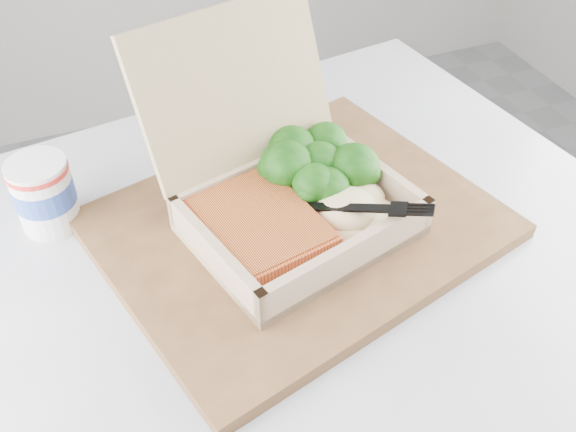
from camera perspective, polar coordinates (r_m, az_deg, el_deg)
name	(u,v)px	position (r m, az deg, el deg)	size (l,w,h in m)	color
cafe_table	(321,368)	(0.79, 2.97, -13.32)	(0.81, 0.81, 0.70)	black
serving_tray	(297,225)	(0.68, 0.82, -0.82)	(0.39, 0.31, 0.02)	brown
takeout_container	(278,176)	(0.65, -0.90, 3.55)	(0.26, 0.27, 0.19)	tan
salmon_fillet	(259,228)	(0.63, -2.63, -1.05)	(0.10, 0.14, 0.03)	#DC5A2B
broccoli_pile	(319,169)	(0.69, 2.80, 4.19)	(0.13, 0.13, 0.05)	#256817
mashed_potatoes	(346,210)	(0.65, 5.20, 0.56)	(0.10, 0.09, 0.04)	beige
plastic_fork	(319,204)	(0.63, 2.82, 1.07)	(0.13, 0.10, 0.02)	black
paper_cup	(44,192)	(0.71, -20.89, 1.98)	(0.06, 0.06, 0.08)	white
receipt	(193,132)	(0.84, -8.40, 7.43)	(0.07, 0.13, 0.00)	white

